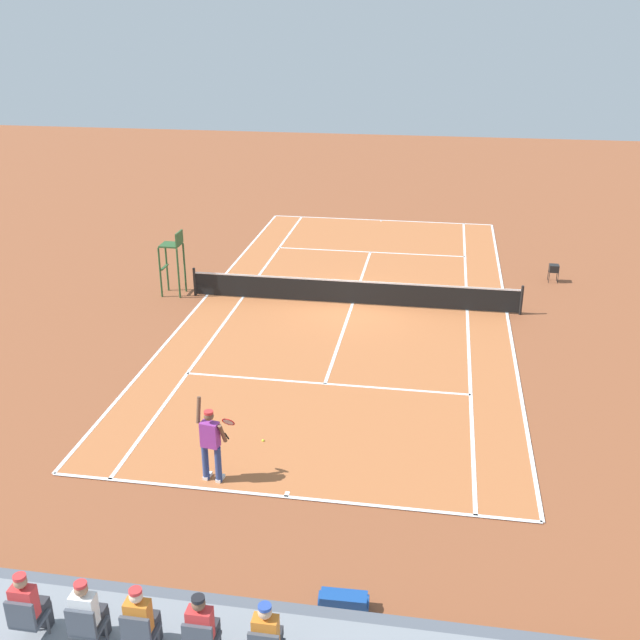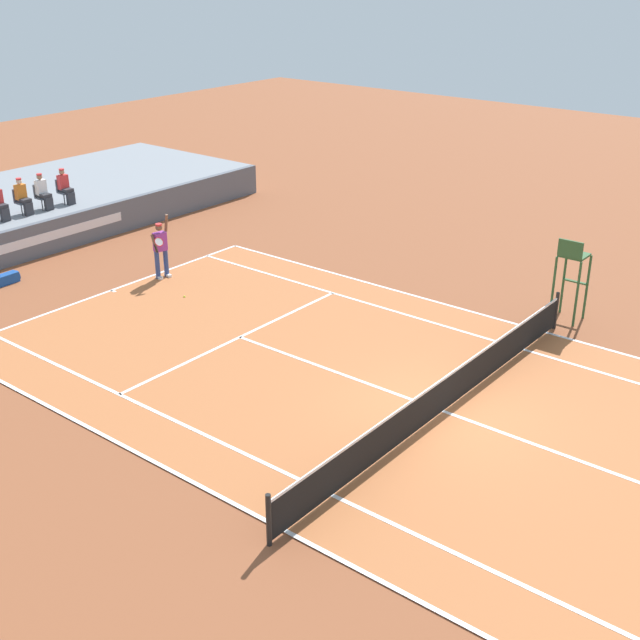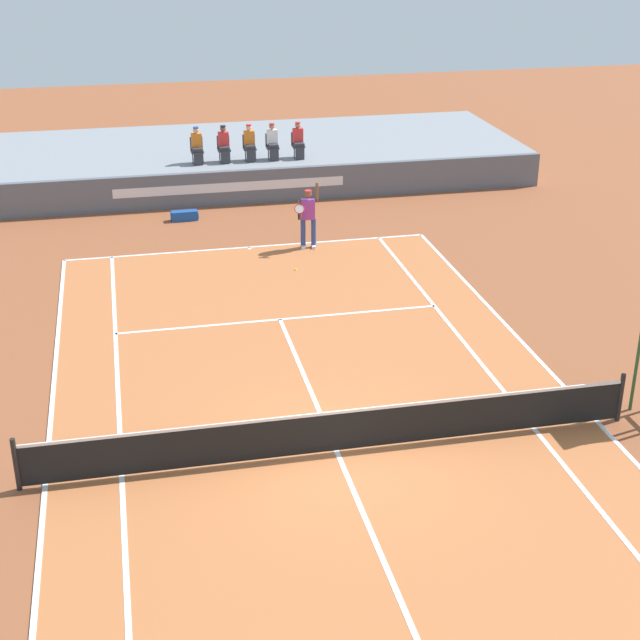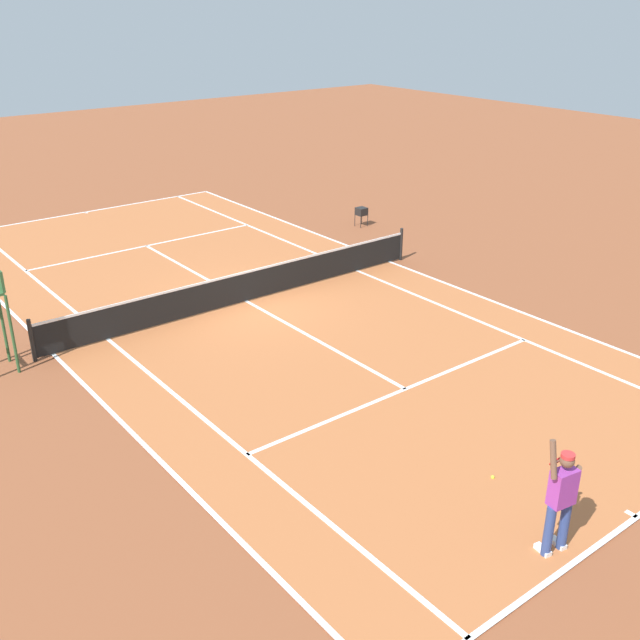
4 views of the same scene
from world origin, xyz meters
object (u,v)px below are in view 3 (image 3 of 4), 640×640
at_px(spectator_seated_0, 197,146).
at_px(tennis_player, 308,217).
at_px(spectator_seated_2, 250,143).
at_px(equipment_bag, 184,216).
at_px(spectator_seated_4, 298,141).
at_px(spectator_seated_1, 224,145).
at_px(spectator_seated_3, 273,142).
at_px(tennis_ball, 296,270).

bearing_deg(spectator_seated_0, tennis_player, -65.94).
height_order(spectator_seated_2, equipment_bag, spectator_seated_2).
distance_m(spectator_seated_0, spectator_seated_4, 3.61).
xyz_separation_m(spectator_seated_1, spectator_seated_4, (2.66, 0.00, 0.00)).
bearing_deg(spectator_seated_2, spectator_seated_1, 180.00).
relative_size(spectator_seated_2, spectator_seated_4, 1.00).
bearing_deg(spectator_seated_4, spectator_seated_1, 180.00).
xyz_separation_m(spectator_seated_0, spectator_seated_3, (2.68, 0.00, 0.00)).
relative_size(spectator_seated_1, equipment_bag, 1.39).
bearing_deg(spectator_seated_1, spectator_seated_4, 0.00).
height_order(spectator_seated_0, tennis_ball, spectator_seated_0).
bearing_deg(spectator_seated_3, equipment_bag, -142.50).
bearing_deg(spectator_seated_4, tennis_ball, -101.59).
bearing_deg(spectator_seated_1, equipment_bag, -122.76).
relative_size(spectator_seated_1, tennis_ball, 18.60).
bearing_deg(spectator_seated_3, spectator_seated_1, 180.00).
xyz_separation_m(spectator_seated_2, spectator_seated_3, (0.82, 0.00, 0.00)).
height_order(tennis_player, equipment_bag, tennis_player).
distance_m(spectator_seated_1, spectator_seated_2, 0.91).
height_order(spectator_seated_1, tennis_ball, spectator_seated_1).
height_order(spectator_seated_0, spectator_seated_3, same).
distance_m(spectator_seated_2, tennis_player, 6.21).
height_order(spectator_seated_1, spectator_seated_2, same).
height_order(spectator_seated_1, equipment_bag, spectator_seated_1).
bearing_deg(spectator_seated_4, spectator_seated_0, 180.00).
xyz_separation_m(spectator_seated_3, tennis_player, (0.05, -6.10, -0.82)).
bearing_deg(equipment_bag, tennis_player, -45.02).
xyz_separation_m(spectator_seated_0, spectator_seated_4, (3.61, 0.00, 0.00)).
distance_m(tennis_ball, equipment_bag, 5.94).
xyz_separation_m(spectator_seated_1, equipment_bag, (-1.69, -2.63, -1.65)).
relative_size(tennis_player, tennis_ball, 30.63).
height_order(spectator_seated_4, equipment_bag, spectator_seated_4).
relative_size(spectator_seated_0, spectator_seated_1, 1.00).
relative_size(spectator_seated_2, tennis_ball, 18.60).
bearing_deg(tennis_ball, spectator_seated_4, 78.41).
relative_size(spectator_seated_3, tennis_ball, 18.60).
bearing_deg(tennis_player, spectator_seated_4, 81.75).
xyz_separation_m(spectator_seated_3, equipment_bag, (-3.42, -2.63, -1.65)).
bearing_deg(spectator_seated_1, tennis_player, -73.74).
bearing_deg(tennis_ball, tennis_player, 67.79).
relative_size(spectator_seated_2, tennis_player, 0.61).
relative_size(spectator_seated_1, spectator_seated_3, 1.00).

